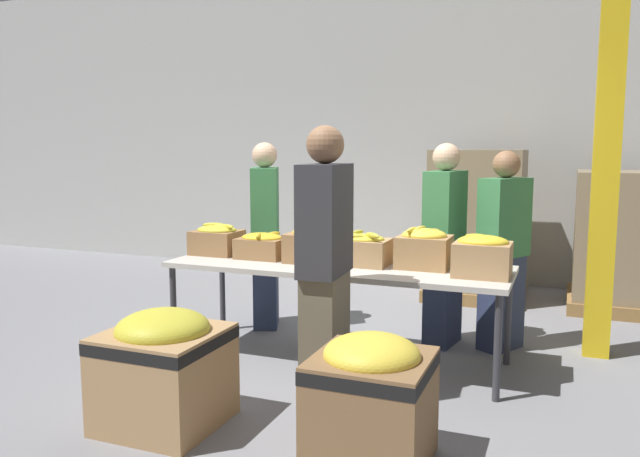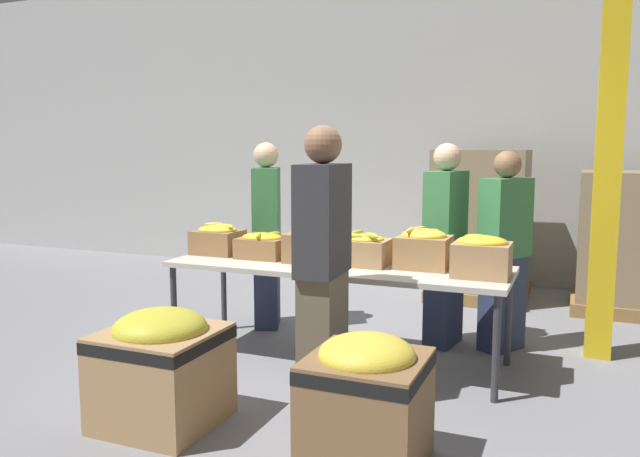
{
  "view_description": "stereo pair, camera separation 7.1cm",
  "coord_description": "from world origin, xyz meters",
  "px_view_note": "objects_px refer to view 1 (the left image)",
  "views": [
    {
      "loc": [
        1.62,
        -4.45,
        1.65
      ],
      "look_at": [
        -0.18,
        0.08,
        1.02
      ],
      "focal_mm": 35.0,
      "sensor_mm": 36.0,
      "label": 1
    },
    {
      "loc": [
        1.69,
        -4.42,
        1.65
      ],
      "look_at": [
        -0.18,
        0.08,
        1.02
      ],
      "focal_mm": 35.0,
      "sensor_mm": 36.0,
      "label": 2
    }
  ],
  "objects_px": {
    "sorting_table": "(337,270)",
    "donation_bin_0": "(164,365)",
    "banana_box_4": "(424,248)",
    "banana_box_1": "(262,245)",
    "volunteer_0": "(503,252)",
    "support_pillar": "(610,102)",
    "donation_bin_1": "(371,396)",
    "pallet_stack_0": "(477,225)",
    "banana_box_2": "(312,243)",
    "volunteer_3": "(266,236)",
    "banana_box_5": "(482,255)",
    "banana_box_0": "(217,239)",
    "volunteer_2": "(444,246)",
    "banana_box_3": "(364,249)",
    "pallet_stack_1": "(625,242)",
    "volunteer_1": "(325,268)"
  },
  "relations": [
    {
      "from": "volunteer_0",
      "to": "donation_bin_0",
      "type": "bearing_deg",
      "value": -6.98
    },
    {
      "from": "pallet_stack_0",
      "to": "pallet_stack_1",
      "type": "height_order",
      "value": "pallet_stack_0"
    },
    {
      "from": "banana_box_2",
      "to": "sorting_table",
      "type": "bearing_deg",
      "value": -1.53
    },
    {
      "from": "volunteer_2",
      "to": "pallet_stack_0",
      "type": "height_order",
      "value": "volunteer_2"
    },
    {
      "from": "donation_bin_0",
      "to": "banana_box_3",
      "type": "bearing_deg",
      "value": 63.15
    },
    {
      "from": "banana_box_5",
      "to": "pallet_stack_0",
      "type": "xyz_separation_m",
      "value": [
        -0.38,
        2.61,
        -0.11
      ]
    },
    {
      "from": "banana_box_1",
      "to": "donation_bin_0",
      "type": "xyz_separation_m",
      "value": [
        0.1,
        -1.48,
        -0.5
      ]
    },
    {
      "from": "donation_bin_1",
      "to": "pallet_stack_0",
      "type": "relative_size",
      "value": 0.43
    },
    {
      "from": "banana_box_0",
      "to": "banana_box_1",
      "type": "distance_m",
      "value": 0.45
    },
    {
      "from": "banana_box_0",
      "to": "banana_box_5",
      "type": "distance_m",
      "value": 2.2
    },
    {
      "from": "banana_box_0",
      "to": "volunteer_2",
      "type": "relative_size",
      "value": 0.23
    },
    {
      "from": "volunteer_0",
      "to": "support_pillar",
      "type": "xyz_separation_m",
      "value": [
        0.73,
        0.12,
        1.19
      ]
    },
    {
      "from": "banana_box_1",
      "to": "donation_bin_1",
      "type": "distance_m",
      "value": 2.09
    },
    {
      "from": "volunteer_3",
      "to": "banana_box_4",
      "type": "bearing_deg",
      "value": 48.66
    },
    {
      "from": "volunteer_0",
      "to": "pallet_stack_1",
      "type": "relative_size",
      "value": 1.15
    },
    {
      "from": "banana_box_3",
      "to": "support_pillar",
      "type": "relative_size",
      "value": 0.1
    },
    {
      "from": "banana_box_1",
      "to": "volunteer_2",
      "type": "relative_size",
      "value": 0.23
    },
    {
      "from": "banana_box_2",
      "to": "support_pillar",
      "type": "xyz_separation_m",
      "value": [
        2.11,
        0.87,
        1.09
      ]
    },
    {
      "from": "banana_box_4",
      "to": "volunteer_2",
      "type": "bearing_deg",
      "value": 86.23
    },
    {
      "from": "volunteer_2",
      "to": "volunteer_0",
      "type": "bearing_deg",
      "value": 106.52
    },
    {
      "from": "sorting_table",
      "to": "banana_box_2",
      "type": "height_order",
      "value": "banana_box_2"
    },
    {
      "from": "banana_box_4",
      "to": "donation_bin_1",
      "type": "height_order",
      "value": "banana_box_4"
    },
    {
      "from": "banana_box_2",
      "to": "volunteer_1",
      "type": "distance_m",
      "value": 0.9
    },
    {
      "from": "donation_bin_1",
      "to": "banana_box_1",
      "type": "bearing_deg",
      "value": 133.0
    },
    {
      "from": "banana_box_2",
      "to": "volunteer_1",
      "type": "height_order",
      "value": "volunteer_1"
    },
    {
      "from": "volunteer_1",
      "to": "volunteer_3",
      "type": "bearing_deg",
      "value": 35.31
    },
    {
      "from": "volunteer_1",
      "to": "pallet_stack_1",
      "type": "height_order",
      "value": "volunteer_1"
    },
    {
      "from": "support_pillar",
      "to": "volunteer_2",
      "type": "bearing_deg",
      "value": -171.8
    },
    {
      "from": "volunteer_0",
      "to": "banana_box_4",
      "type": "bearing_deg",
      "value": -7.0
    },
    {
      "from": "banana_box_2",
      "to": "support_pillar",
      "type": "distance_m",
      "value": 2.53
    },
    {
      "from": "banana_box_0",
      "to": "pallet_stack_0",
      "type": "xyz_separation_m",
      "value": [
        1.82,
        2.49,
        -0.08
      ]
    },
    {
      "from": "banana_box_5",
      "to": "banana_box_0",
      "type": "bearing_deg",
      "value": 176.81
    },
    {
      "from": "banana_box_5",
      "to": "volunteer_1",
      "type": "xyz_separation_m",
      "value": [
        -0.89,
        -0.73,
        -0.02
      ]
    },
    {
      "from": "donation_bin_1",
      "to": "pallet_stack_1",
      "type": "distance_m",
      "value": 4.28
    },
    {
      "from": "banana_box_0",
      "to": "pallet_stack_1",
      "type": "height_order",
      "value": "pallet_stack_1"
    },
    {
      "from": "banana_box_3",
      "to": "donation_bin_0",
      "type": "relative_size",
      "value": 0.55
    },
    {
      "from": "banana_box_2",
      "to": "volunteer_0",
      "type": "relative_size",
      "value": 0.24
    },
    {
      "from": "banana_box_4",
      "to": "banana_box_5",
      "type": "bearing_deg",
      "value": -20.35
    },
    {
      "from": "banana_box_0",
      "to": "volunteer_1",
      "type": "xyz_separation_m",
      "value": [
        1.31,
        -0.85,
        0.0
      ]
    },
    {
      "from": "pallet_stack_1",
      "to": "volunteer_2",
      "type": "bearing_deg",
      "value": -129.38
    },
    {
      "from": "banana_box_0",
      "to": "banana_box_1",
      "type": "relative_size",
      "value": 1.03
    },
    {
      "from": "volunteer_1",
      "to": "banana_box_4",
      "type": "bearing_deg",
      "value": -29.87
    },
    {
      "from": "sorting_table",
      "to": "donation_bin_0",
      "type": "bearing_deg",
      "value": -111.01
    },
    {
      "from": "banana_box_2",
      "to": "volunteer_2",
      "type": "relative_size",
      "value": 0.23
    },
    {
      "from": "volunteer_0",
      "to": "volunteer_2",
      "type": "distance_m",
      "value": 0.47
    },
    {
      "from": "banana_box_1",
      "to": "banana_box_4",
      "type": "height_order",
      "value": "banana_box_4"
    },
    {
      "from": "banana_box_3",
      "to": "pallet_stack_0",
      "type": "bearing_deg",
      "value": 78.25
    },
    {
      "from": "banana_box_4",
      "to": "banana_box_1",
      "type": "bearing_deg",
      "value": -176.32
    },
    {
      "from": "donation_bin_0",
      "to": "sorting_table",
      "type": "bearing_deg",
      "value": 68.99
    },
    {
      "from": "sorting_table",
      "to": "volunteer_0",
      "type": "relative_size",
      "value": 1.61
    }
  ]
}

